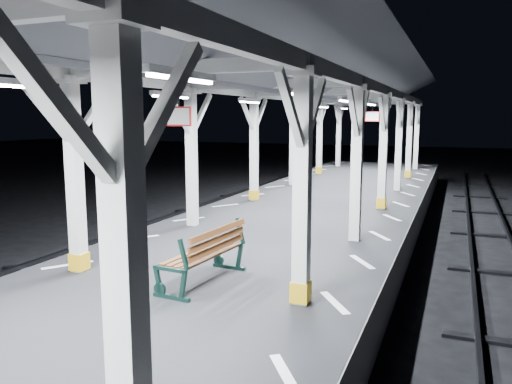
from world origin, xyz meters
The scene contains 4 objects.
platform centered at (0.00, 0.00, 0.50)m, with size 6.00×50.00×1.00m, color black.
hazard_stripes_right centered at (2.45, 0.00, 1.00)m, with size 1.00×48.00×0.01m, color silver.
canopy centered at (0.00, -0.01, 4.56)m, with size 5.40×49.00×4.65m.
bench_mid centered at (0.37, 2.27, 1.50)m, with size 0.80×1.80×0.95m.
Camera 1 is at (3.98, -4.60, 3.66)m, focal length 35.00 mm.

